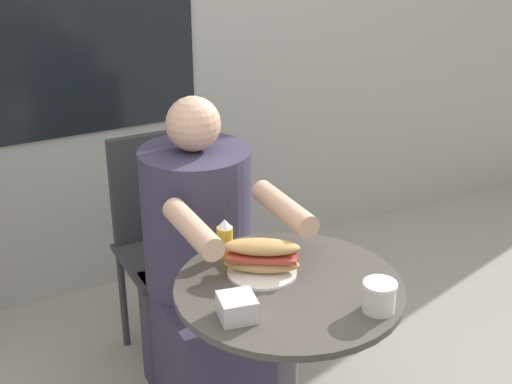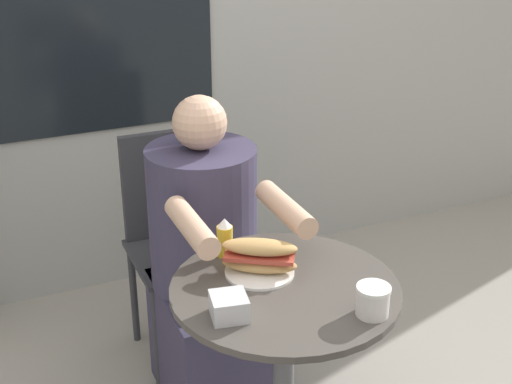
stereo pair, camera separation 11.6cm
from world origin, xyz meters
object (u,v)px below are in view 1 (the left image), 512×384
diner_chair (165,227)px  drink_cup (379,296)px  seated_diner (203,281)px  cafe_table (288,346)px  condiment_bottle (225,239)px  sandwich_on_plate (262,258)px

diner_chair → drink_cup: diner_chair is taller
diner_chair → drink_cup: bearing=100.0°
seated_diner → drink_cup: bearing=104.4°
cafe_table → condiment_bottle: condiment_bottle is taller
sandwich_on_plate → condiment_bottle: condiment_bottle is taller
diner_chair → seated_diner: size_ratio=0.78×
cafe_table → drink_cup: size_ratio=8.26×
cafe_table → seated_diner: size_ratio=0.65×
diner_chair → condiment_bottle: diner_chair is taller
cafe_table → diner_chair: 0.86m
drink_cup → diner_chair: bearing=99.1°
seated_diner → drink_cup: seated_diner is taller
sandwich_on_plate → drink_cup: sandwich_on_plate is taller
seated_diner → drink_cup: (0.17, -0.72, 0.29)m
diner_chair → drink_cup: 1.11m
diner_chair → sandwich_on_plate: (-0.00, -0.77, 0.25)m
seated_diner → diner_chair: bearing=-89.5°
diner_chair → seated_diner: (-0.00, -0.35, -0.05)m
cafe_table → drink_cup: (0.14, -0.21, 0.24)m
sandwich_on_plate → condiment_bottle: bearing=110.0°
cafe_table → drink_cup: bearing=-56.8°
diner_chair → cafe_table: bearing=93.1°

